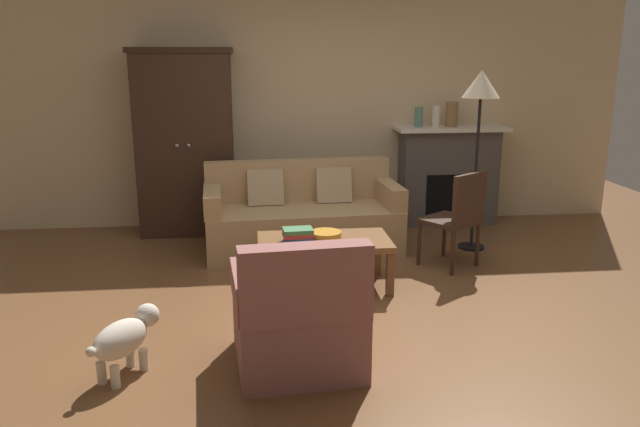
{
  "coord_description": "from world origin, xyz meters",
  "views": [
    {
      "loc": [
        -0.66,
        -4.49,
        1.91
      ],
      "look_at": [
        -0.1,
        0.74,
        0.55
      ],
      "focal_mm": 34.6,
      "sensor_mm": 36.0,
      "label": 1
    }
  ],
  "objects_px": {
    "mantel_vase_cream": "(436,116)",
    "dog": "(125,338)",
    "fruit_bowl": "(326,235)",
    "book_stack": "(298,235)",
    "mantel_vase_jade": "(419,117)",
    "mantel_vase_bronze": "(452,114)",
    "couch": "(302,218)",
    "coffee_table": "(324,245)",
    "armchair_near_left": "(299,320)",
    "fireplace": "(448,174)",
    "side_chair_wooden": "(458,214)",
    "floor_lamp": "(481,95)",
    "armoire": "(186,142)"
  },
  "relations": [
    {
      "from": "mantel_vase_cream",
      "to": "dog",
      "type": "distance_m",
      "value": 4.43
    },
    {
      "from": "fruit_bowl",
      "to": "book_stack",
      "type": "distance_m",
      "value": 0.26
    },
    {
      "from": "fruit_bowl",
      "to": "mantel_vase_jade",
      "type": "relative_size",
      "value": 1.19
    },
    {
      "from": "mantel_vase_jade",
      "to": "mantel_vase_cream",
      "type": "xyz_separation_m",
      "value": [
        0.2,
        0.0,
        0.01
      ]
    },
    {
      "from": "mantel_vase_bronze",
      "to": "mantel_vase_jade",
      "type": "bearing_deg",
      "value": 180.0
    },
    {
      "from": "couch",
      "to": "mantel_vase_cream",
      "type": "height_order",
      "value": "mantel_vase_cream"
    },
    {
      "from": "coffee_table",
      "to": "mantel_vase_bronze",
      "type": "distance_m",
      "value": 2.67
    },
    {
      "from": "mantel_vase_jade",
      "to": "armchair_near_left",
      "type": "height_order",
      "value": "mantel_vase_jade"
    },
    {
      "from": "couch",
      "to": "fireplace",
      "type": "bearing_deg",
      "value": 25.05
    },
    {
      "from": "dog",
      "to": "couch",
      "type": "bearing_deg",
      "value": 62.44
    },
    {
      "from": "coffee_table",
      "to": "fruit_bowl",
      "type": "bearing_deg",
      "value": 57.7
    },
    {
      "from": "dog",
      "to": "book_stack",
      "type": "bearing_deg",
      "value": 48.14
    },
    {
      "from": "side_chair_wooden",
      "to": "fireplace",
      "type": "bearing_deg",
      "value": 75.7
    },
    {
      "from": "fruit_bowl",
      "to": "armchair_near_left",
      "type": "bearing_deg",
      "value": -103.37
    },
    {
      "from": "coffee_table",
      "to": "mantel_vase_cream",
      "type": "height_order",
      "value": "mantel_vase_cream"
    },
    {
      "from": "couch",
      "to": "armchair_near_left",
      "type": "xyz_separation_m",
      "value": [
        -0.21,
        -2.45,
        -0.0
      ]
    },
    {
      "from": "floor_lamp",
      "to": "mantel_vase_cream",
      "type": "bearing_deg",
      "value": 97.74
    },
    {
      "from": "fireplace",
      "to": "mantel_vase_jade",
      "type": "xyz_separation_m",
      "value": [
        -0.38,
        -0.02,
        0.66
      ]
    },
    {
      "from": "book_stack",
      "to": "dog",
      "type": "bearing_deg",
      "value": -131.86
    },
    {
      "from": "mantel_vase_bronze",
      "to": "floor_lamp",
      "type": "height_order",
      "value": "floor_lamp"
    },
    {
      "from": "book_stack",
      "to": "mantel_vase_cream",
      "type": "relative_size",
      "value": 1.06
    },
    {
      "from": "couch",
      "to": "mantel_vase_cream",
      "type": "bearing_deg",
      "value": 26.99
    },
    {
      "from": "fruit_bowl",
      "to": "mantel_vase_cream",
      "type": "relative_size",
      "value": 1.1
    },
    {
      "from": "armchair_near_left",
      "to": "book_stack",
      "type": "bearing_deg",
      "value": 86.0
    },
    {
      "from": "armoire",
      "to": "floor_lamp",
      "type": "height_order",
      "value": "armoire"
    },
    {
      "from": "mantel_vase_jade",
      "to": "floor_lamp",
      "type": "bearing_deg",
      "value": -71.25
    },
    {
      "from": "armoire",
      "to": "book_stack",
      "type": "height_order",
      "value": "armoire"
    },
    {
      "from": "fruit_bowl",
      "to": "dog",
      "type": "relative_size",
      "value": 0.53
    },
    {
      "from": "book_stack",
      "to": "armchair_near_left",
      "type": "distance_m",
      "value": 1.31
    },
    {
      "from": "couch",
      "to": "mantel_vase_jade",
      "type": "bearing_deg",
      "value": 30.25
    },
    {
      "from": "dog",
      "to": "coffee_table",
      "type": "bearing_deg",
      "value": 44.43
    },
    {
      "from": "fireplace",
      "to": "book_stack",
      "type": "relative_size",
      "value": 5.01
    },
    {
      "from": "fireplace",
      "to": "floor_lamp",
      "type": "xyz_separation_m",
      "value": [
        -0.05,
        -1.0,
        0.96
      ]
    },
    {
      "from": "couch",
      "to": "fruit_bowl",
      "type": "height_order",
      "value": "couch"
    },
    {
      "from": "armoire",
      "to": "mantel_vase_jade",
      "type": "distance_m",
      "value": 2.58
    },
    {
      "from": "coffee_table",
      "to": "armchair_near_left",
      "type": "relative_size",
      "value": 1.25
    },
    {
      "from": "coffee_table",
      "to": "mantel_vase_jade",
      "type": "relative_size",
      "value": 4.98
    },
    {
      "from": "fireplace",
      "to": "fruit_bowl",
      "type": "height_order",
      "value": "fireplace"
    },
    {
      "from": "fireplace",
      "to": "coffee_table",
      "type": "height_order",
      "value": "fireplace"
    },
    {
      "from": "armoire",
      "to": "couch",
      "type": "distance_m",
      "value": 1.56
    },
    {
      "from": "armoire",
      "to": "armchair_near_left",
      "type": "height_order",
      "value": "armoire"
    },
    {
      "from": "fireplace",
      "to": "armoire",
      "type": "xyz_separation_m",
      "value": [
        -2.95,
        -0.08,
        0.43
      ]
    },
    {
      "from": "armoire",
      "to": "floor_lamp",
      "type": "bearing_deg",
      "value": -17.63
    },
    {
      "from": "mantel_vase_cream",
      "to": "armchair_near_left",
      "type": "relative_size",
      "value": 0.27
    },
    {
      "from": "coffee_table",
      "to": "dog",
      "type": "bearing_deg",
      "value": -135.57
    },
    {
      "from": "mantel_vase_cream",
      "to": "side_chair_wooden",
      "type": "bearing_deg",
      "value": -98.05
    },
    {
      "from": "book_stack",
      "to": "mantel_vase_jade",
      "type": "height_order",
      "value": "mantel_vase_jade"
    },
    {
      "from": "fruit_bowl",
      "to": "mantel_vase_jade",
      "type": "distance_m",
      "value": 2.39
    },
    {
      "from": "mantel_vase_jade",
      "to": "dog",
      "type": "bearing_deg",
      "value": -129.28
    },
    {
      "from": "armoire",
      "to": "armchair_near_left",
      "type": "xyz_separation_m",
      "value": [
        0.98,
        -3.2,
        -0.68
      ]
    }
  ]
}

